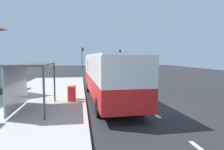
# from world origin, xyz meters

# --- Properties ---
(ground_plane) EXTENTS (56.00, 92.00, 0.04)m
(ground_plane) POSITION_xyz_m (0.00, 14.00, -0.02)
(ground_plane) COLOR #262628
(sidewalk_platform) EXTENTS (6.20, 30.00, 0.18)m
(sidewalk_platform) POSITION_xyz_m (-6.40, 2.00, 0.09)
(sidewalk_platform) COLOR #ADAAA3
(sidewalk_platform) RESTS_ON ground
(lane_stripe_seg_1) EXTENTS (0.16, 2.20, 0.01)m
(lane_stripe_seg_1) POSITION_xyz_m (0.25, -1.00, 0.01)
(lane_stripe_seg_1) COLOR silver
(lane_stripe_seg_1) RESTS_ON ground
(lane_stripe_seg_2) EXTENTS (0.16, 2.20, 0.01)m
(lane_stripe_seg_2) POSITION_xyz_m (0.25, 4.00, 0.01)
(lane_stripe_seg_2) COLOR silver
(lane_stripe_seg_2) RESTS_ON ground
(lane_stripe_seg_3) EXTENTS (0.16, 2.20, 0.01)m
(lane_stripe_seg_3) POSITION_xyz_m (0.25, 9.00, 0.01)
(lane_stripe_seg_3) COLOR silver
(lane_stripe_seg_3) RESTS_ON ground
(lane_stripe_seg_4) EXTENTS (0.16, 2.20, 0.01)m
(lane_stripe_seg_4) POSITION_xyz_m (0.25, 14.00, 0.01)
(lane_stripe_seg_4) COLOR silver
(lane_stripe_seg_4) RESTS_ON ground
(lane_stripe_seg_5) EXTENTS (0.16, 2.20, 0.01)m
(lane_stripe_seg_5) POSITION_xyz_m (0.25, 19.00, 0.01)
(lane_stripe_seg_5) COLOR silver
(lane_stripe_seg_5) RESTS_ON ground
(lane_stripe_seg_6) EXTENTS (0.16, 2.20, 0.01)m
(lane_stripe_seg_6) POSITION_xyz_m (0.25, 24.00, 0.01)
(lane_stripe_seg_6) COLOR silver
(lane_stripe_seg_6) RESTS_ON ground
(lane_stripe_seg_7) EXTENTS (0.16, 2.20, 0.01)m
(lane_stripe_seg_7) POSITION_xyz_m (0.25, 29.00, 0.01)
(lane_stripe_seg_7) COLOR silver
(lane_stripe_seg_7) RESTS_ON ground
(bus) EXTENTS (2.83, 11.08, 3.21)m
(bus) POSITION_xyz_m (-1.71, 2.38, 1.84)
(bus) COLOR red
(bus) RESTS_ON ground
(white_van) EXTENTS (2.05, 5.21, 2.30)m
(white_van) POSITION_xyz_m (2.20, 23.51, 1.34)
(white_van) COLOR black
(white_van) RESTS_ON ground
(sedan_near) EXTENTS (1.93, 4.44, 1.52)m
(sedan_near) POSITION_xyz_m (2.30, 39.89, 0.79)
(sedan_near) COLOR navy
(sedan_near) RESTS_ON ground
(recycling_bin_red) EXTENTS (0.52, 0.52, 0.95)m
(recycling_bin_red) POSITION_xyz_m (-4.20, 1.71, 0.66)
(recycling_bin_red) COLOR red
(recycling_bin_red) RESTS_ON sidewalk_platform
(recycling_bin_yellow) EXTENTS (0.52, 0.52, 0.95)m
(recycling_bin_yellow) POSITION_xyz_m (-4.20, 2.41, 0.66)
(recycling_bin_yellow) COLOR yellow
(recycling_bin_yellow) RESTS_ON sidewalk_platform
(traffic_light_near_side) EXTENTS (0.49, 0.28, 4.65)m
(traffic_light_near_side) POSITION_xyz_m (5.50, 35.19, 3.11)
(traffic_light_near_side) COLOR #2D2D2D
(traffic_light_near_side) RESTS_ON ground
(traffic_light_far_side) EXTENTS (0.49, 0.28, 5.17)m
(traffic_light_far_side) POSITION_xyz_m (-3.10, 35.99, 3.43)
(traffic_light_far_side) COLOR #2D2D2D
(traffic_light_far_side) RESTS_ON ground
(bus_shelter) EXTENTS (1.80, 4.00, 2.50)m
(bus_shelter) POSITION_xyz_m (-6.41, -0.13, 2.10)
(bus_shelter) COLOR #4C4C51
(bus_shelter) RESTS_ON sidewalk_platform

